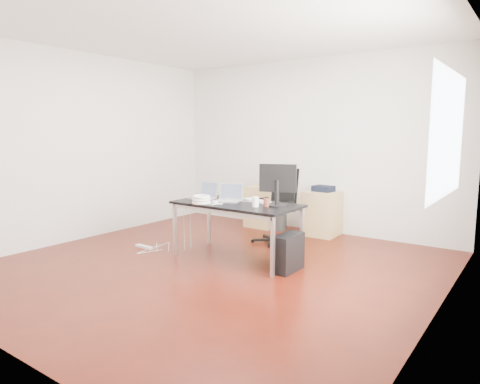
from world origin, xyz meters
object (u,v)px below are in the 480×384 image
Objects in this scene: desk at (237,207)px; office_chair at (277,201)px; pc_tower at (288,253)px; filing_cabinet_left at (263,206)px; filing_cabinet_right at (322,213)px.

office_chair is (-0.03, 1.06, -0.07)m from desk.
office_chair is 1.42m from pc_tower.
desk is 2.29× the size of filing_cabinet_left.
filing_cabinet_left reaches higher than pc_tower.
pc_tower is (1.54, -1.87, -0.13)m from filing_cabinet_left.
pc_tower is at bearing -3.35° from desk.
office_chair is 0.88m from filing_cabinet_right.
desk is 2.29× the size of filing_cabinet_right.
office_chair is 2.40× the size of pc_tower.
office_chair reaches higher than desk.
filing_cabinet_left is 2.42m from pc_tower.
desk is 0.90m from pc_tower.
office_chair is 1.54× the size of filing_cabinet_left.
desk reaches higher than filing_cabinet_right.
filing_cabinet_right is at bearing 79.43° from desk.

